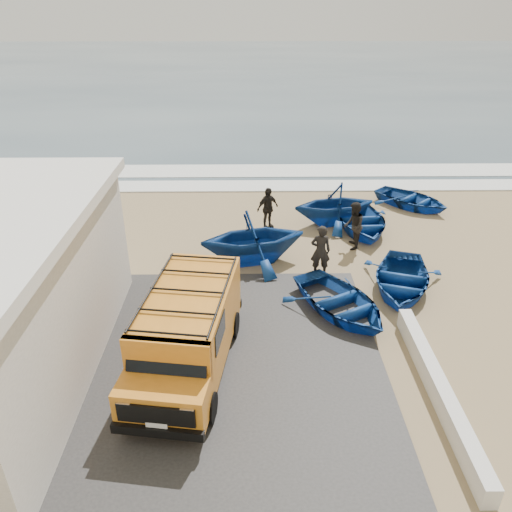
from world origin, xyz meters
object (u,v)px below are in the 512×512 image
object	(u,v)px
fisherman_middle	(354,226)
boat_near_right	(401,279)
boat_far_left	(334,204)
boat_near_left	(340,302)
parapet	(438,389)
fisherman_front	(320,251)
fisherman_back	(268,208)
boat_mid_left	(253,237)
boat_far_right	(411,199)
boat_mid_right	(361,220)
van	(187,329)

from	to	relation	value
fisherman_middle	boat_near_right	bearing A→B (deg)	28.34
boat_far_left	boat_near_left	bearing A→B (deg)	-18.97
boat_near_left	fisherman_middle	bearing A→B (deg)	46.16
parapet	boat_far_left	xyz separation A→B (m)	(-0.97, 10.33, 0.63)
fisherman_front	fisherman_back	size ratio (longest dim) A/B	1.07
boat_near_right	fisherman_front	world-z (taller)	fisherman_front
boat_mid_left	boat_far_right	xyz separation A→B (m)	(7.28, 5.24, -0.63)
boat_mid_right	boat_far_left	xyz separation A→B (m)	(-1.05, 0.59, 0.49)
boat_mid_left	boat_mid_right	xyz separation A→B (m)	(4.47, 2.77, -0.58)
boat_mid_left	boat_far_right	size ratio (longest dim) A/B	1.09
van	boat_mid_left	world-z (taller)	van
parapet	fisherman_middle	world-z (taller)	fisherman_middle
van	boat_far_right	bearing A→B (deg)	58.72
boat_far_left	fisherman_back	bearing A→B (deg)	-94.93
boat_far_right	fisherman_back	xyz separation A→B (m)	(-6.66, -2.23, 0.52)
boat_far_right	fisherman_middle	world-z (taller)	fisherman_middle
boat_mid_left	boat_mid_right	world-z (taller)	boat_mid_left
parapet	fisherman_middle	bearing A→B (deg)	94.20
boat_near_left	boat_far_left	xyz separation A→B (m)	(0.80, 6.67, 0.52)
fisherman_front	fisherman_middle	world-z (taller)	fisherman_front
boat_near_left	boat_near_right	xyz separation A→B (m)	(2.22, 1.34, 0.00)
boat_mid_right	fisherman_middle	xyz separation A→B (m)	(-0.67, -1.68, 0.51)
boat_near_right	fisherman_front	xyz separation A→B (m)	(-2.56, 0.99, 0.55)
boat_far_left	fisherman_middle	bearing A→B (deg)	-2.70
boat_mid_left	boat_near_right	bearing A→B (deg)	-125.49
boat_near_left	fisherman_front	distance (m)	2.42
van	boat_mid_left	size ratio (longest dim) A/B	1.42
boat_near_left	boat_mid_left	distance (m)	4.26
boat_mid_left	boat_far_right	distance (m)	8.99
boat_far_left	fisherman_back	size ratio (longest dim) A/B	1.96
boat_mid_left	fisherman_middle	bearing A→B (deg)	-87.39
van	boat_near_right	world-z (taller)	van
parapet	fisherman_back	bearing A→B (deg)	110.70
parapet	boat_near_left	xyz separation A→B (m)	(-1.77, 3.67, 0.11)
boat_near_right	boat_near_left	bearing A→B (deg)	-130.70
van	boat_far_right	size ratio (longest dim) A/B	1.55
boat_far_left	boat_far_right	distance (m)	4.32
parapet	boat_near_right	distance (m)	5.03
van	fisherman_front	size ratio (longest dim) A/B	2.86
boat_far_right	fisherman_front	bearing A→B (deg)	-172.16
boat_mid_left	fisherman_front	size ratio (longest dim) A/B	2.01
boat_mid_left	boat_far_left	size ratio (longest dim) A/B	1.10
van	boat_far_left	xyz separation A→B (m)	(5.13, 9.10, -0.28)
van	boat_mid_left	distance (m)	5.99
boat_mid_right	fisherman_back	size ratio (longest dim) A/B	2.28
boat_mid_right	fisherman_back	bearing A→B (deg)	174.77
boat_far_right	fisherman_front	world-z (taller)	fisherman_front
van	fisherman_middle	xyz separation A→B (m)	(5.51, 6.83, -0.26)
boat_near_right	boat_mid_right	size ratio (longest dim) A/B	0.93
boat_near_right	fisherman_front	size ratio (longest dim) A/B	1.99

